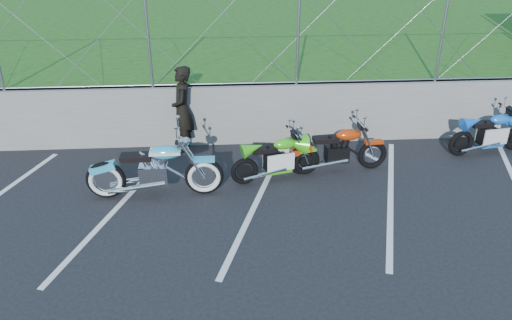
{
  "coord_description": "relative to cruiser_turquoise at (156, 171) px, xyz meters",
  "views": [
    {
      "loc": [
        -0.55,
        -6.56,
        4.55
      ],
      "look_at": [
        -0.01,
        1.3,
        0.64
      ],
      "focal_mm": 35.0,
      "sensor_mm": 36.0,
      "label": 1
    }
  ],
  "objects": [
    {
      "name": "person_standing",
      "position": [
        0.36,
        1.91,
        0.43
      ],
      "size": [
        0.48,
        0.69,
        1.82
      ],
      "primitive_type": "imported",
      "rotation": [
        0.0,
        0.0,
        -1.51
      ],
      "color": "black",
      "rests_on": "ground"
    },
    {
      "name": "parking_lines",
      "position": [
        2.96,
        -0.29,
        -0.48
      ],
      "size": [
        18.29,
        4.31,
        0.01
      ],
      "color": "silver",
      "rests_on": "ground"
    },
    {
      "name": "cruiser_turquoise",
      "position": [
        0.0,
        0.0,
        0.0
      ],
      "size": [
        2.42,
        0.76,
        1.2
      ],
      "rotation": [
        0.0,
        0.0,
        0.01
      ],
      "color": "black",
      "rests_on": "ground"
    },
    {
      "name": "retaining_wall",
      "position": [
        1.76,
        2.21,
        0.17
      ],
      "size": [
        30.0,
        0.22,
        1.3
      ],
      "primitive_type": "cube",
      "color": "slate",
      "rests_on": "ground"
    },
    {
      "name": "chain_link_fence",
      "position": [
        1.76,
        2.21,
        1.82
      ],
      "size": [
        28.0,
        0.03,
        2.0
      ],
      "color": "gray",
      "rests_on": "retaining_wall"
    },
    {
      "name": "ground",
      "position": [
        1.76,
        -1.29,
        -0.48
      ],
      "size": [
        90.0,
        90.0,
        0.0
      ],
      "primitive_type": "plane",
      "color": "black",
      "rests_on": "ground"
    },
    {
      "name": "sportbike_blue",
      "position": [
        6.76,
        1.31,
        -0.07
      ],
      "size": [
        1.85,
        0.66,
        0.96
      ],
      "rotation": [
        0.0,
        0.0,
        0.15
      ],
      "color": "black",
      "rests_on": "ground"
    },
    {
      "name": "sportbike_green",
      "position": [
        2.19,
        0.47,
        -0.08
      ],
      "size": [
        1.75,
        0.66,
        0.92
      ],
      "rotation": [
        0.0,
        0.0,
        0.25
      ],
      "color": "black",
      "rests_on": "ground"
    },
    {
      "name": "grass_field",
      "position": [
        1.76,
        12.21,
        0.17
      ],
      "size": [
        30.0,
        20.0,
        1.3
      ],
      "primitive_type": "cube",
      "color": "#1F4E15",
      "rests_on": "ground"
    },
    {
      "name": "naked_orange",
      "position": [
        3.42,
        0.71,
        -0.05
      ],
      "size": [
        2.01,
        0.68,
        1.0
      ],
      "rotation": [
        0.0,
        0.0,
        0.09
      ],
      "color": "black",
      "rests_on": "ground"
    }
  ]
}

